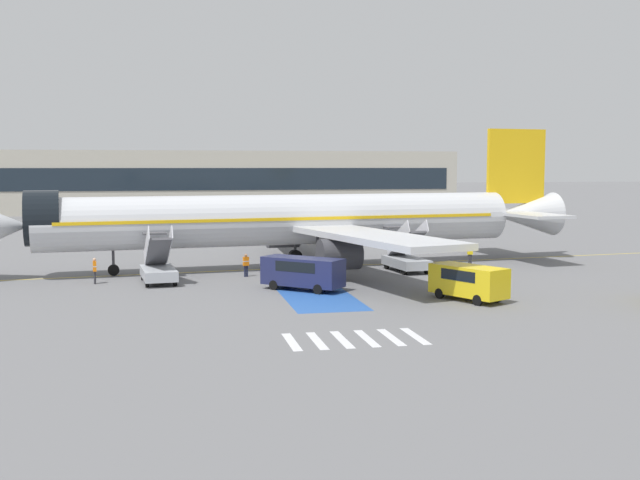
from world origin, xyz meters
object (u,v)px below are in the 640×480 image
(boarding_stairs_forward, at_px, (158,269))
(ground_crew_1, at_px, (95,269))
(service_van_1, at_px, (303,271))
(fuel_tanker, at_px, (299,224))
(airliner, at_px, (293,220))
(boarding_stairs_aft, at_px, (406,258))
(terminal_building, at_px, (171,182))
(ground_crew_0, at_px, (470,252))
(service_van_2, at_px, (468,280))
(ground_crew_2, at_px, (246,264))

(boarding_stairs_forward, height_order, ground_crew_1, boarding_stairs_forward)
(service_van_1, bearing_deg, ground_crew_1, -69.95)
(fuel_tanker, relative_size, service_van_1, 1.97)
(airliner, height_order, boarding_stairs_aft, airliner)
(boarding_stairs_forward, height_order, terminal_building, terminal_building)
(airliner, relative_size, service_van_1, 9.05)
(boarding_stairs_forward, xyz_separation_m, fuel_tanker, (15.09, 29.19, 0.70))
(ground_crew_0, distance_m, terminal_building, 81.36)
(fuel_tanker, distance_m, service_van_2, 40.12)
(fuel_tanker, relative_size, ground_crew_0, 5.61)
(ground_crew_2, bearing_deg, boarding_stairs_forward, 176.02)
(terminal_building, bearing_deg, boarding_stairs_aft, -77.83)
(airliner, height_order, fuel_tanker, airliner)
(ground_crew_0, xyz_separation_m, ground_crew_1, (-29.29, -3.92, -0.04))
(boarding_stairs_aft, xyz_separation_m, ground_crew_0, (6.23, 2.27, 0.09))
(service_van_2, xyz_separation_m, terminal_building, (-17.00, 92.89, 4.14))
(boarding_stairs_aft, distance_m, fuel_tanker, 27.38)
(boarding_stairs_aft, distance_m, ground_crew_1, 23.12)
(fuel_tanker, distance_m, terminal_building, 54.77)
(service_van_2, relative_size, ground_crew_0, 2.76)
(service_van_1, distance_m, ground_crew_2, 7.38)
(ground_crew_0, bearing_deg, airliner, -179.68)
(ground_crew_0, xyz_separation_m, ground_crew_2, (-18.69, -2.65, -0.11))
(service_van_2, distance_m, terminal_building, 94.53)
(boarding_stairs_aft, height_order, fuel_tanker, boarding_stairs_aft)
(service_van_1, xyz_separation_m, service_van_2, (9.16, -5.75, -0.02))
(service_van_1, bearing_deg, boarding_stairs_forward, -76.51)
(boarding_stairs_aft, height_order, ground_crew_1, boarding_stairs_aft)
(ground_crew_1, bearing_deg, boarding_stairs_aft, 85.81)
(airliner, relative_size, ground_crew_1, 26.62)
(service_van_1, relative_size, terminal_building, 0.05)
(boarding_stairs_forward, distance_m, boarding_stairs_aft, 18.87)
(ground_crew_1, distance_m, terminal_building, 82.02)
(ground_crew_1, relative_size, ground_crew_2, 1.06)
(fuel_tanker, relative_size, ground_crew_1, 5.81)
(fuel_tanker, distance_m, service_van_1, 34.71)
(service_van_1, bearing_deg, airliner, -144.19)
(boarding_stairs_forward, relative_size, service_van_2, 1.05)
(airliner, height_order, service_van_2, airliner)
(boarding_stairs_forward, height_order, fuel_tanker, boarding_stairs_forward)
(boarding_stairs_aft, bearing_deg, ground_crew_0, 13.68)
(boarding_stairs_aft, bearing_deg, service_van_1, -149.31)
(boarding_stairs_forward, height_order, service_van_2, boarding_stairs_forward)
(boarding_stairs_forward, relative_size, ground_crew_0, 2.88)
(service_van_1, height_order, service_van_2, service_van_1)
(airliner, height_order, ground_crew_0, airliner)
(service_van_2, bearing_deg, airliner, -90.91)
(fuel_tanker, height_order, ground_crew_2, fuel_tanker)
(fuel_tanker, xyz_separation_m, service_van_2, (3.40, -39.97, -0.44))
(service_van_1, distance_m, ground_crew_1, 14.68)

